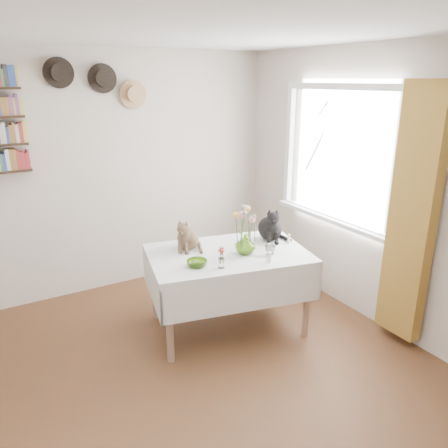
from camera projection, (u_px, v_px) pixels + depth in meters
room at (194, 243)px, 2.64m from camera, size 4.08×4.58×2.58m
window at (338, 166)px, 4.20m from camera, size 0.12×1.52×1.32m
curtain at (412, 216)px, 3.50m from camera, size 0.12×0.38×2.10m
dining_table at (228, 271)px, 3.91m from camera, size 1.54×1.17×0.74m
tabby_cat at (188, 233)px, 3.89m from camera, size 0.33×0.32×0.30m
black_cat at (270, 222)px, 4.11m from camera, size 0.33×0.36×0.34m
flower_vase at (245, 244)px, 3.79m from camera, size 0.18×0.18×0.18m
green_bowl at (197, 263)px, 3.55m from camera, size 0.20×0.20×0.05m
drinking_glass at (270, 249)px, 3.79m from camera, size 0.12×0.12×0.09m
candlestick at (269, 256)px, 3.63m from camera, size 0.05×0.05×0.16m
berry_jar at (221, 257)px, 3.51m from camera, size 0.05×0.05×0.21m
porcelain_figurine at (289, 239)px, 4.06m from camera, size 0.05×0.05×0.09m
flower_bouquet at (245, 217)px, 3.72m from camera, size 0.17×0.13×0.39m
wall_hats at (100, 82)px, 4.20m from camera, size 0.98×0.09×0.48m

